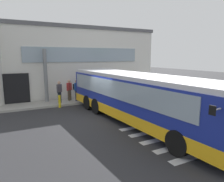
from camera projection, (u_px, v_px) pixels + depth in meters
name	position (u px, v px, depth m)	size (l,w,h in m)	color
ground_plane	(104.00, 117.00, 12.34)	(80.00, 90.00, 0.02)	#2B2B2D
bay_paint_stripes	(179.00, 135.00, 9.53)	(4.40, 3.96, 0.01)	silver
terminal_building	(53.00, 61.00, 21.63)	(17.89, 13.80, 6.29)	silver
boarding_curb	(79.00, 101.00, 16.54)	(20.09, 2.00, 0.15)	#9E9B93
entry_support_column	(46.00, 76.00, 15.61)	(0.28, 0.28, 4.09)	slate
bus_main_foreground	(137.00, 99.00, 11.27)	(3.51, 11.93, 2.70)	navy
passenger_near_column	(59.00, 91.00, 15.33)	(0.46, 0.43, 1.68)	#1E2338
passenger_by_doorway	(69.00, 89.00, 16.24)	(0.51, 0.39, 1.68)	#4C4233
passenger_at_curb_edge	(76.00, 89.00, 16.16)	(0.52, 0.50, 1.68)	#1E2338
safety_bollard_yellow	(60.00, 101.00, 14.59)	(0.18, 0.18, 0.90)	yellow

